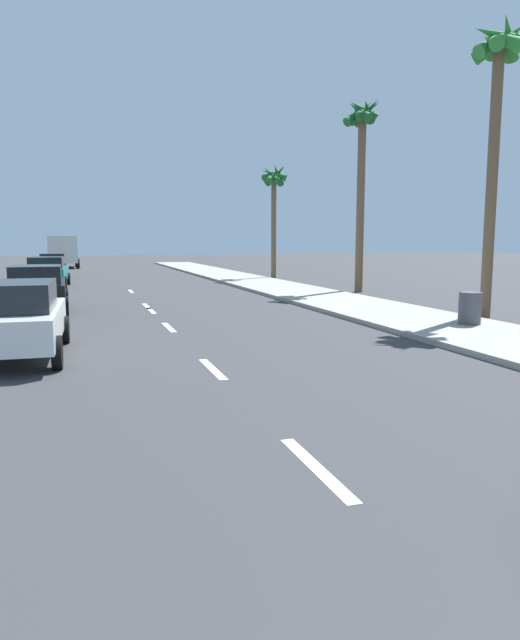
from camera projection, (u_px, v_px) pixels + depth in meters
name	position (u px, v px, depth m)	size (l,w,h in m)	color
ground_plane	(154.00, 313.00, 18.96)	(160.00, 160.00, 0.00)	#38383A
sidewalk_strip	(326.00, 299.00, 22.99)	(3.60, 80.00, 0.14)	#9E998E
lane_stripe_2	(316.00, 467.00, 6.02)	(0.16, 1.80, 0.01)	white
lane_stripe_3	(212.00, 369.00, 10.67)	(0.16, 1.80, 0.01)	white
lane_stripe_4	(169.00, 327.00, 15.80)	(0.16, 1.80, 0.01)	white
lane_stripe_5	(151.00, 310.00, 19.62)	(0.16, 1.80, 0.01)	white
lane_stripe_6	(147.00, 306.00, 20.93)	(0.16, 1.80, 0.01)	white
lane_stripe_7	(131.00, 291.00, 27.13)	(0.16, 1.80, 0.01)	white
parked_car_white	(14.00, 317.00, 11.59)	(2.06, 4.30, 1.57)	white
parked_car_black	(37.00, 287.00, 19.17)	(2.05, 4.32, 1.57)	black
parked_car_teal	(47.00, 271.00, 29.47)	(2.18, 4.47, 1.57)	#14727A
parked_car_blue	(53.00, 265.00, 37.17)	(1.91, 3.99, 1.57)	#1E389E
delivery_truck	(63.00, 251.00, 50.48)	(2.82, 6.31, 2.80)	maroon
palm_tree_mid	(497.00, 83.00, 16.85)	(1.79, 1.88, 8.95)	brown
palm_tree_far	(362.00, 143.00, 25.82)	(1.77, 1.88, 8.89)	brown
palm_tree_distant	(274.00, 187.00, 35.17)	(1.77, 1.86, 7.19)	brown
trash_bin_near	(470.00, 308.00, 15.40)	(0.60, 0.60, 0.87)	#47474C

